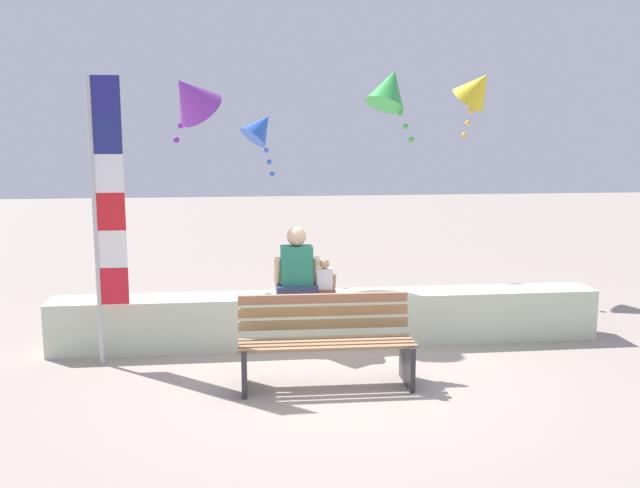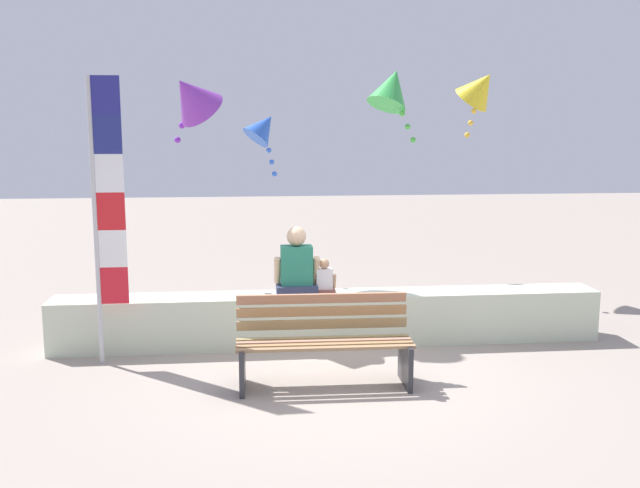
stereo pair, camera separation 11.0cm
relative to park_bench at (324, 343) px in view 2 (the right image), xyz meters
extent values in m
plane|color=gray|center=(0.22, 0.28, -0.42)|extent=(40.00, 40.00, 0.00)
cube|color=beige|center=(0.22, 1.36, -0.12)|extent=(6.51, 0.53, 0.61)
cube|color=#96724E|center=(0.00, -0.26, 0.03)|extent=(1.75, 0.10, 0.03)
cube|color=#977047|center=(0.00, -0.14, 0.03)|extent=(1.75, 0.10, 0.03)
cube|color=#9F7158|center=(0.00, -0.03, 0.03)|extent=(1.75, 0.10, 0.03)
cube|color=#988250|center=(0.00, 0.08, 0.03)|extent=(1.75, 0.10, 0.03)
cube|color=#987B4F|center=(0.00, 0.19, 0.15)|extent=(1.75, 0.08, 0.10)
cube|color=#A5784C|center=(0.00, 0.21, 0.28)|extent=(1.75, 0.08, 0.10)
cube|color=#A67051|center=(0.00, 0.23, 0.41)|extent=(1.75, 0.08, 0.10)
cube|color=#2D2D33|center=(-0.82, -0.07, -0.20)|extent=(0.06, 0.53, 0.45)
cube|color=#2D2D33|center=(0.82, -0.10, -0.20)|extent=(0.06, 0.53, 0.45)
cube|color=#2B3251|center=(-0.18, 1.33, 0.25)|extent=(0.48, 0.39, 0.13)
cube|color=#267C5F|center=(-0.18, 1.33, 0.55)|extent=(0.37, 0.24, 0.46)
cylinder|color=#D7AE87|center=(-0.41, 1.31, 0.49)|extent=(0.08, 0.18, 0.33)
cylinder|color=#D7AE87|center=(0.05, 1.31, 0.49)|extent=(0.08, 0.18, 0.33)
sphere|color=#D7AE87|center=(-0.18, 1.33, 0.89)|extent=(0.23, 0.23, 0.23)
cube|color=brown|center=(0.15, 1.33, 0.22)|extent=(0.25, 0.21, 0.07)
cube|color=white|center=(0.15, 1.33, 0.38)|extent=(0.19, 0.13, 0.24)
cylinder|color=tan|center=(0.03, 1.32, 0.35)|extent=(0.04, 0.10, 0.17)
cylinder|color=tan|center=(0.27, 1.32, 0.35)|extent=(0.04, 0.10, 0.17)
sphere|color=tan|center=(0.15, 1.33, 0.56)|extent=(0.12, 0.12, 0.12)
cylinder|color=#B7B7BC|center=(-2.37, 0.88, 1.13)|extent=(0.05, 0.05, 3.10)
cube|color=red|center=(-2.19, 0.88, 0.45)|extent=(0.29, 0.02, 0.41)
cube|color=white|center=(-2.19, 0.88, 0.85)|extent=(0.29, 0.02, 0.41)
cube|color=red|center=(-2.19, 0.88, 1.26)|extent=(0.29, 0.02, 0.41)
cube|color=white|center=(-2.19, 0.88, 1.66)|extent=(0.29, 0.02, 0.41)
cube|color=navy|center=(-2.19, 0.88, 2.07)|extent=(0.29, 0.02, 0.41)
cube|color=navy|center=(-2.19, 0.88, 2.47)|extent=(0.29, 0.02, 0.41)
cone|color=yellow|center=(2.84, 3.96, 2.76)|extent=(0.95, 0.95, 0.74)
sphere|color=yellow|center=(2.78, 3.89, 2.58)|extent=(0.08, 0.08, 0.08)
sphere|color=yellow|center=(2.71, 3.82, 2.40)|extent=(0.08, 0.08, 0.08)
sphere|color=yellow|center=(2.64, 3.74, 2.22)|extent=(0.08, 0.08, 0.08)
sphere|color=yellow|center=(2.57, 3.67, 2.04)|extent=(0.08, 0.08, 0.08)
cone|color=blue|center=(-0.48, 4.53, 2.16)|extent=(0.79, 0.70, 0.65)
sphere|color=blue|center=(-0.44, 4.44, 1.98)|extent=(0.08, 0.08, 0.08)
sphere|color=blue|center=(-0.40, 4.35, 1.80)|extent=(0.08, 0.08, 0.08)
sphere|color=blue|center=(-0.36, 4.25, 1.62)|extent=(0.08, 0.08, 0.08)
sphere|color=blue|center=(-0.32, 4.16, 1.44)|extent=(0.08, 0.08, 0.08)
cone|color=green|center=(1.29, 3.13, 2.70)|extent=(0.93, 0.90, 0.72)
sphere|color=#4EBF47|center=(1.35, 3.05, 2.52)|extent=(0.08, 0.08, 0.08)
sphere|color=#4EBF47|center=(1.41, 2.98, 2.34)|extent=(0.08, 0.08, 0.08)
sphere|color=#4EBF47|center=(1.47, 2.90, 2.16)|extent=(0.08, 0.08, 0.08)
sphere|color=#4EBF47|center=(1.54, 2.82, 1.98)|extent=(0.08, 0.08, 0.08)
cone|color=purple|center=(-1.41, 2.13, 2.53)|extent=(0.98, 0.97, 0.77)
sphere|color=purple|center=(-1.48, 2.21, 2.35)|extent=(0.08, 0.08, 0.08)
sphere|color=purple|center=(-1.55, 2.28, 2.17)|extent=(0.08, 0.08, 0.08)
sphere|color=purple|center=(-1.61, 2.36, 1.99)|extent=(0.08, 0.08, 0.08)
camera|label=1|loc=(-0.84, -6.74, 2.12)|focal=39.37mm
camera|label=2|loc=(-0.73, -6.75, 2.12)|focal=39.37mm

